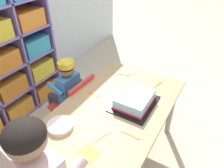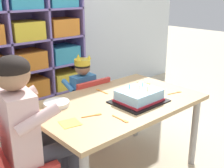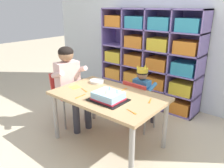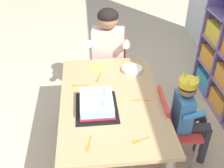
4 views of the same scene
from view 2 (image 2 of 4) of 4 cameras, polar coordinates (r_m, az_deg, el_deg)
storage_cubby_shelf at (r=2.95m, az=-20.14°, el=4.29°), size 1.65×0.37×1.49m
activity_table at (r=2.07m, az=1.11°, el=-5.24°), size 1.21×0.76×0.61m
classroom_chair_blue at (r=2.51m, az=-4.90°, el=-4.41°), size 0.38×0.33×0.65m
child_with_crown at (r=2.55m, az=-6.39°, el=-0.95°), size 0.30×0.31×0.84m
classroom_chair_adult_side at (r=1.78m, az=-19.40°, el=-14.25°), size 0.39×0.41×0.69m
adult_helper_seated at (r=1.70m, az=-16.45°, el=-7.35°), size 0.45×0.44×1.05m
birthday_cake_on_tray at (r=2.02m, az=5.45°, el=-2.58°), size 0.37×0.30×0.13m
paper_plate_stack at (r=1.99m, az=-11.14°, el=-3.91°), size 0.18×0.18×0.03m
paper_napkin_square at (r=1.73m, az=-8.49°, el=-7.81°), size 0.13×0.13×0.00m
fork_by_napkin at (r=2.43m, az=6.56°, el=0.17°), size 0.05×0.12×0.00m
fork_beside_plate_stack at (r=1.76m, az=1.81°, el=-7.13°), size 0.02×0.14×0.00m
fork_near_cake_tray at (r=2.24m, az=12.66°, el=-1.74°), size 0.13×0.05×0.00m
fork_scattered_mid_table at (r=1.81m, az=-3.84°, el=-6.35°), size 0.13×0.06×0.00m
fork_at_table_front_edge at (r=2.22m, az=-2.15°, el=-1.46°), size 0.02×0.14×0.00m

